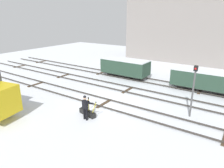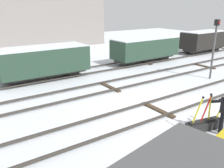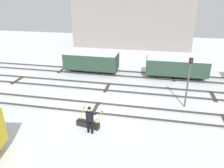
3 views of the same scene
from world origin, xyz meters
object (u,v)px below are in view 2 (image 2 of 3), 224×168
switch_lever_frame (204,124)px  freight_car_back_track (43,61)px  signal_post (214,43)px  freight_car_near_switch (145,48)px  freight_car_mid_siding (204,40)px

switch_lever_frame → freight_car_back_track: bearing=117.3°
switch_lever_frame → signal_post: size_ratio=0.49×
freight_car_near_switch → freight_car_back_track: 8.52m
signal_post → freight_car_mid_siding: 9.49m
freight_car_back_track → freight_car_mid_siding: freight_car_mid_siding is taller
freight_car_near_switch → freight_car_mid_siding: bearing=-0.6°
signal_post → freight_car_back_track: bearing=146.4°
freight_car_mid_siding → signal_post: bearing=-142.3°
freight_car_near_switch → signal_post: bearing=-87.4°
switch_lever_frame → freight_car_mid_siding: 16.75m
signal_post → freight_car_near_switch: bearing=93.2°
freight_car_near_switch → freight_car_mid_siding: size_ratio=1.17×
signal_post → freight_car_near_switch: signal_post is taller
signal_post → freight_car_near_switch: 5.98m
freight_car_back_track → switch_lever_frame: bearing=-74.1°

